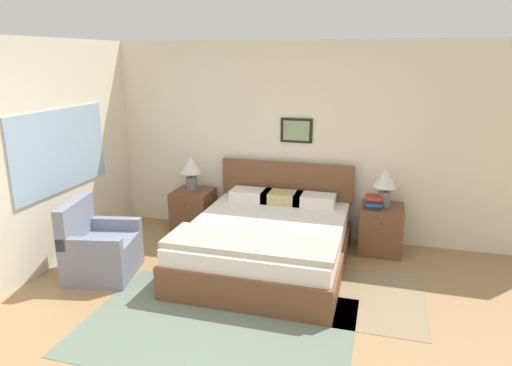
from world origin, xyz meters
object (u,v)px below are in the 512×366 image
object	(u,v)px
nightstand_by_door	(381,229)
armchair	(99,250)
bed	(267,242)
table_lamp_by_door	(385,182)
table_lamp_near_window	(191,168)
nightstand_near_window	(194,211)

from	to	relation	value
nightstand_by_door	armchair	bearing A→B (deg)	-153.17
bed	armchair	size ratio (longest dim) A/B	2.46
nightstand_by_door	table_lamp_by_door	bearing A→B (deg)	49.39
nightstand_by_door	table_lamp_by_door	xyz separation A→B (m)	(0.01, 0.01, 0.61)
armchair	nightstand_by_door	distance (m)	3.39
nightstand_by_door	bed	bearing A→B (deg)	-148.17
armchair	table_lamp_near_window	size ratio (longest dim) A/B	1.79
table_lamp_near_window	table_lamp_by_door	distance (m)	2.57
table_lamp_by_door	nightstand_by_door	bearing A→B (deg)	-130.61
bed	armchair	xyz separation A→B (m)	(-1.75, -0.74, -0.00)
nightstand_near_window	table_lamp_by_door	size ratio (longest dim) A/B	1.23
nightstand_by_door	nightstand_near_window	bearing A→B (deg)	180.00
bed	nightstand_by_door	bearing A→B (deg)	31.83
nightstand_near_window	table_lamp_near_window	bearing A→B (deg)	146.68
armchair	table_lamp_by_door	bearing A→B (deg)	105.05
armchair	table_lamp_by_door	world-z (taller)	table_lamp_by_door
nightstand_near_window	table_lamp_near_window	distance (m)	0.62
nightstand_near_window	bed	bearing A→B (deg)	-31.83
nightstand_near_window	table_lamp_by_door	distance (m)	2.63
bed	nightstand_by_door	xyz separation A→B (m)	(1.28, 0.79, 0.00)
armchair	nightstand_near_window	distance (m)	1.61
nightstand_by_door	table_lamp_by_door	world-z (taller)	table_lamp_by_door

